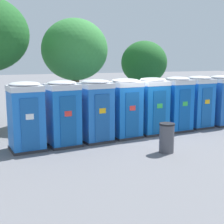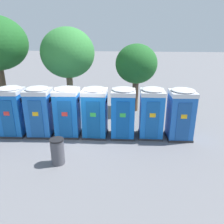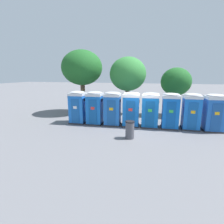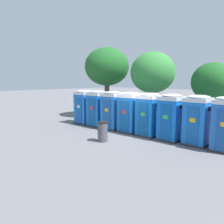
% 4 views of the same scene
% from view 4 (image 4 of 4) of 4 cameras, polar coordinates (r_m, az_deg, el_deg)
% --- Properties ---
extents(ground_plane, '(120.00, 120.00, 0.00)m').
position_cam_4_polar(ground_plane, '(13.42, 6.56, -5.77)').
color(ground_plane, slate).
extents(portapotty_0, '(1.28, 1.27, 2.54)m').
position_cam_4_polar(portapotty_0, '(16.50, -7.21, 1.40)').
color(portapotty_0, '#2D2D33').
rests_on(portapotty_0, ground).
extents(portapotty_1, '(1.27, 1.28, 2.54)m').
position_cam_4_polar(portapotty_1, '(15.47, -3.85, 0.99)').
color(portapotty_1, '#2D2D33').
rests_on(portapotty_1, ground).
extents(portapotty_2, '(1.31, 1.30, 2.54)m').
position_cam_4_polar(portapotty_2, '(14.52, 0.06, 0.52)').
color(portapotty_2, '#2D2D33').
rests_on(portapotty_2, ground).
extents(portapotty_3, '(1.31, 1.29, 2.54)m').
position_cam_4_polar(portapotty_3, '(13.69, 4.61, 0.01)').
color(portapotty_3, '#2D2D33').
rests_on(portapotty_3, ground).
extents(portapotty_4, '(1.22, 1.22, 2.54)m').
position_cam_4_polar(portapotty_4, '(12.90, 9.55, -0.60)').
color(portapotty_4, '#2D2D33').
rests_on(portapotty_4, ground).
extents(portapotty_5, '(1.20, 1.23, 2.54)m').
position_cam_4_polar(portapotty_5, '(12.24, 15.12, -1.26)').
color(portapotty_5, '#2D2D33').
rests_on(portapotty_5, ground).
extents(portapotty_6, '(1.19, 1.23, 2.54)m').
position_cam_4_polar(portapotty_6, '(11.77, 21.37, -1.94)').
color(portapotty_6, '#2D2D33').
rests_on(portapotty_6, ground).
extents(street_tree_0, '(3.39, 3.39, 5.39)m').
position_cam_4_polar(street_tree_0, '(17.23, 10.56, 9.98)').
color(street_tree_0, brown).
rests_on(street_tree_0, ground).
extents(street_tree_1, '(3.86, 3.86, 6.07)m').
position_cam_4_polar(street_tree_1, '(19.51, -1.34, 11.66)').
color(street_tree_1, brown).
rests_on(street_tree_1, ground).
extents(street_tree_2, '(2.68, 2.68, 4.40)m').
position_cam_4_polar(street_tree_2, '(15.60, 24.78, 7.01)').
color(street_tree_2, brown).
rests_on(street_tree_2, ground).
extents(trash_can, '(0.56, 0.56, 1.07)m').
position_cam_4_polar(trash_can, '(11.70, -2.45, -5.13)').
color(trash_can, '#4C4C54').
rests_on(trash_can, ground).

